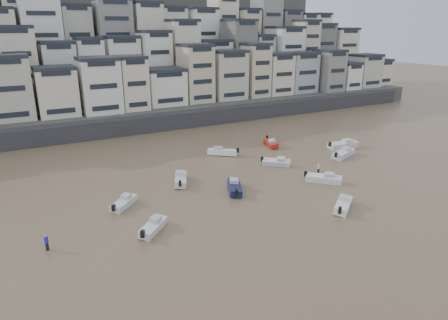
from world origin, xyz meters
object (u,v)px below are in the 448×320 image
boat_b (324,177)px  person_blue (47,242)px  boat_d (344,152)px  person_pink (319,168)px  boat_i (271,142)px  boat_h (223,151)px  boat_g (343,144)px  boat_k (124,201)px  boat_c (235,186)px  boat_a (343,204)px  boat_j (153,226)px  boat_e (276,162)px  boat_f (180,178)px

boat_b → person_blue: bearing=-132.4°
boat_d → person_pink: bearing=-174.6°
boat_i → person_pink: size_ratio=3.00×
boat_h → boat_g: bearing=-160.1°
boat_k → person_blue: 11.65m
boat_d → person_pink: 10.46m
boat_c → boat_g: (27.96, 7.92, 0.12)m
boat_a → boat_j: (-22.62, 5.92, -0.05)m
boat_a → boat_i: 28.16m
boat_i → person_blue: person_blue is taller
boat_k → boat_b: bearing=-56.4°
boat_e → boat_h: (-5.01, 9.20, 0.10)m
boat_c → boat_e: boat_c is taller
boat_k → boat_d: bearing=-42.2°
boat_c → boat_j: 14.69m
boat_c → boat_d: (24.29, 4.13, 0.05)m
boat_e → boat_g: boat_g is taller
boat_g → person_blue: bearing=-160.8°
boat_g → boat_c: bearing=-157.9°
boat_f → person_blue: person_blue is taller
boat_e → boat_j: size_ratio=0.99×
boat_f → boat_d: bearing=-70.6°
boat_i → boat_k: (-31.73, -13.15, -0.05)m
boat_a → boat_k: 27.48m
boat_f → boat_j: 14.39m
boat_h → boat_i: boat_h is taller
boat_i → boat_k: boat_i is taller
boat_a → boat_b: bearing=26.1°
boat_d → boat_e: boat_d is taller
boat_h → person_blue: size_ratio=3.27×
boat_a → boat_j: bearing=128.6°
boat_c → boat_g: boat_g is taller
boat_c → person_blue: bearing=124.2°
boat_c → person_pink: person_pink is taller
person_blue → boat_i: bearing=25.5°
boat_f → boat_j: bearing=168.7°
boat_c → boat_i: bearing=-22.7°
person_blue → boat_d: bearing=9.6°
boat_k → person_blue: size_ratio=2.81×
boat_a → person_pink: (5.81, 11.14, 0.14)m
boat_e → person_blue: (-35.67, -9.98, 0.20)m
boat_f → boat_g: bearing=-63.6°
boat_j → boat_k: (-1.11, 7.93, -0.01)m
person_pink → boat_d: bearing=24.8°
boat_a → boat_f: size_ratio=0.96×
boat_f → boat_j: size_ratio=1.12×
boat_e → boat_k: size_ratio=1.01×
boat_i → boat_e: bearing=-13.3°
boat_e → person_blue: person_blue is taller
boat_d → person_blue: (-48.68, -8.21, 0.05)m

